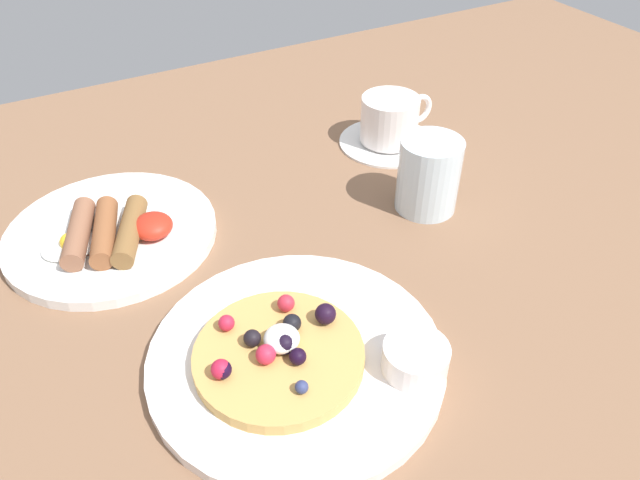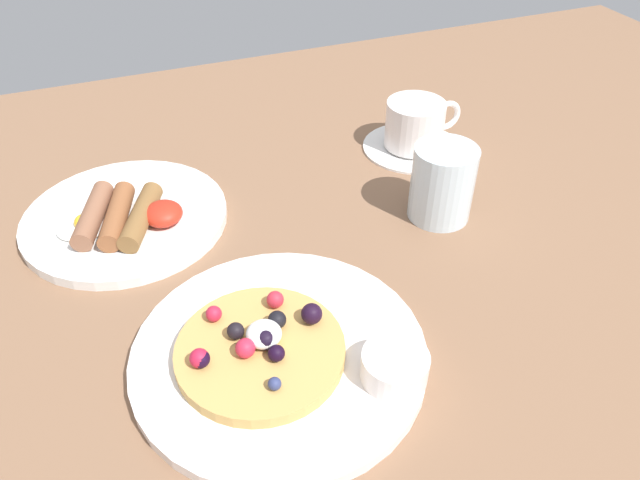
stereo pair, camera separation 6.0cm
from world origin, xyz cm
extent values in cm
cube|color=brown|center=(0.00, 0.00, -1.50)|extent=(182.98, 124.68, 3.00)
cylinder|color=white|center=(-5.14, -5.48, 0.63)|extent=(26.65, 26.65, 1.26)
cylinder|color=tan|center=(-6.90, -5.63, 1.87)|extent=(15.04, 15.04, 1.22)
sphere|color=black|center=(-1.61, -4.49, 3.45)|extent=(1.95, 1.95, 1.95)
sphere|color=black|center=(-6.39, -5.85, 3.42)|extent=(1.89, 1.89, 1.89)
sphere|color=black|center=(-12.10, -5.78, 3.29)|extent=(1.63, 1.63, 1.63)
sphere|color=black|center=(-8.53, -3.81, 3.26)|extent=(1.56, 1.56, 1.56)
sphere|color=#BF213B|center=(-9.81, -1.01, 3.22)|extent=(1.48, 1.48, 1.48)
sphere|color=navy|center=(-7.07, -10.33, 3.04)|extent=(1.13, 1.13, 1.13)
sphere|color=black|center=(-4.72, -3.93, 3.32)|extent=(1.68, 1.68, 1.68)
sphere|color=#CA2641|center=(-8.28, -6.10, 3.35)|extent=(1.75, 1.75, 1.75)
sphere|color=black|center=(-5.97, -7.50, 3.22)|extent=(1.49, 1.49, 1.49)
sphere|color=red|center=(-4.07, -1.40, 3.29)|extent=(1.62, 1.62, 1.62)
sphere|color=#C11D3B|center=(-12.17, -5.72, 3.33)|extent=(1.70, 1.70, 1.70)
ellipsoid|color=white|center=(-6.36, -5.21, 3.43)|extent=(3.16, 3.16, 1.90)
cylinder|color=white|center=(3.02, -12.01, 2.58)|extent=(5.76, 5.76, 2.65)
cylinder|color=maroon|center=(3.02, -12.01, 3.11)|extent=(4.73, 4.73, 0.32)
cylinder|color=white|center=(-15.36, 20.47, 0.62)|extent=(23.44, 23.44, 1.24)
cylinder|color=brown|center=(-13.70, 17.51, 2.44)|extent=(6.36, 10.40, 2.38)
cylinder|color=brown|center=(-16.19, 18.65, 2.44)|extent=(5.27, 10.57, 2.38)
cylinder|color=brown|center=(-18.68, 19.79, 2.44)|extent=(5.61, 10.53, 2.38)
ellipsoid|color=white|center=(-19.87, 19.18, 1.54)|extent=(6.11, 5.20, 0.60)
sphere|color=yellow|center=(-19.87, 19.18, 2.04)|extent=(2.00, 2.00, 2.00)
ellipsoid|color=red|center=(-11.31, 17.09, 2.45)|extent=(4.40, 4.40, 2.42)
cylinder|color=white|center=(23.87, 23.16, 0.33)|extent=(13.66, 13.66, 0.66)
cylinder|color=white|center=(23.87, 23.16, 3.77)|extent=(7.94, 7.94, 6.22)
torus|color=white|center=(28.84, 23.23, 4.08)|extent=(4.29, 0.86, 4.28)
cylinder|color=brown|center=(23.87, 23.16, 5.76)|extent=(6.75, 6.75, 0.50)
cylinder|color=silver|center=(19.36, 8.38, 4.47)|extent=(7.30, 7.30, 8.94)
camera|label=1|loc=(-20.23, -37.42, 42.79)|focal=33.72mm
camera|label=2|loc=(-14.79, -39.97, 42.79)|focal=33.72mm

